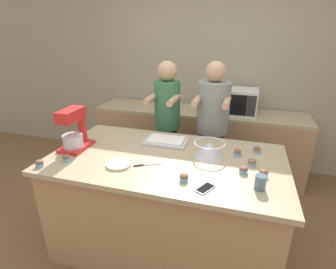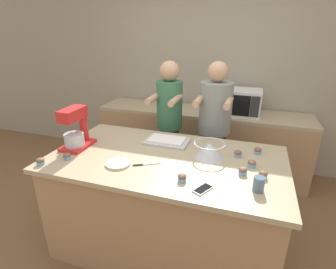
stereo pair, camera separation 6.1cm
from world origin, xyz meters
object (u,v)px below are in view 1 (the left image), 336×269
(cell_phone, at_px, (205,188))
(cupcake_4, at_px, (184,177))
(cupcake_5, at_px, (257,149))
(microwave_oven, at_px, (237,101))
(cupcake_7, at_px, (39,163))
(person_left, at_px, (167,127))
(stand_mixer, at_px, (74,131))
(knife, at_px, (146,165))
(small_plate, at_px, (119,164))
(baking_tray, at_px, (166,141))
(cupcake_2, at_px, (264,173))
(cupcake_0, at_px, (66,158))
(cupcake_6, at_px, (237,152))
(person_right, at_px, (212,133))
(cupcake_3, at_px, (252,162))
(mixing_bowl, at_px, (209,149))
(cupcake_1, at_px, (244,170))
(drinking_glass, at_px, (260,183))

(cell_phone, height_order, cupcake_4, cupcake_4)
(cell_phone, distance_m, cupcake_5, 0.76)
(microwave_oven, relative_size, cupcake_7, 7.97)
(person_left, height_order, stand_mixer, person_left)
(knife, bearing_deg, small_plate, -162.47)
(baking_tray, bearing_deg, cupcake_2, -24.01)
(microwave_oven, xyz_separation_m, cupcake_0, (-1.23, -1.80, -0.10))
(cupcake_5, xyz_separation_m, cupcake_6, (-0.16, -0.11, 0.00))
(stand_mixer, bearing_deg, cupcake_7, -100.64)
(person_right, distance_m, cupcake_3, 0.89)
(cupcake_2, bearing_deg, cupcake_0, -172.54)
(mixing_bowl, bearing_deg, cupcake_1, -35.54)
(person_left, relative_size, cell_phone, 9.95)
(person_left, bearing_deg, cupcake_5, -28.61)
(person_left, xyz_separation_m, cupcake_0, (-0.51, -1.12, 0.08))
(cupcake_0, bearing_deg, cupcake_6, 20.45)
(baking_tray, relative_size, knife, 1.97)
(cell_phone, xyz_separation_m, cupcake_3, (0.29, 0.42, 0.02))
(person_left, relative_size, drinking_glass, 15.61)
(stand_mixer, xyz_separation_m, cupcake_6, (1.38, 0.26, -0.13))
(cupcake_3, height_order, cupcake_4, same)
(mixing_bowl, bearing_deg, stand_mixer, -171.45)
(mixing_bowl, height_order, baking_tray, mixing_bowl)
(baking_tray, bearing_deg, cupcake_4, -62.44)
(person_left, distance_m, knife, 1.02)
(person_right, relative_size, knife, 8.02)
(mixing_bowl, distance_m, microwave_oven, 1.41)
(baking_tray, height_order, small_plate, baking_tray)
(mixing_bowl, relative_size, knife, 1.29)
(person_left, height_order, mixing_bowl, person_left)
(cupcake_7, bearing_deg, mixing_bowl, 24.04)
(small_plate, distance_m, cupcake_3, 1.03)
(mixing_bowl, bearing_deg, cupcake_6, 19.86)
(cupcake_0, bearing_deg, cupcake_1, 8.50)
(baking_tray, height_order, cupcake_1, cupcake_1)
(stand_mixer, bearing_deg, baking_tray, 24.94)
(drinking_glass, height_order, cupcake_1, drinking_glass)
(person_right, relative_size, cupcake_7, 25.60)
(microwave_oven, distance_m, cupcake_7, 2.38)
(small_plate, xyz_separation_m, cupcake_7, (-0.57, -0.19, 0.02))
(person_right, xyz_separation_m, drinking_glass, (0.46, -1.10, 0.12))
(cupcake_7, bearing_deg, knife, 18.09)
(mixing_bowl, bearing_deg, person_right, 95.63)
(person_left, xyz_separation_m, small_plate, (-0.07, -1.07, 0.06))
(cupcake_5, bearing_deg, cupcake_0, -157.87)
(baking_tray, distance_m, cupcake_1, 0.80)
(microwave_oven, xyz_separation_m, small_plate, (-0.79, -1.75, -0.12))
(cupcake_3, bearing_deg, person_left, 139.69)
(drinking_glass, distance_m, cupcake_3, 0.32)
(stand_mixer, relative_size, cupcake_7, 5.77)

